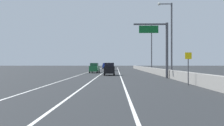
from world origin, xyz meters
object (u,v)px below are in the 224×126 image
Objects in this scene: car_white_0 at (111,67)px; car_green_2 at (94,68)px; lamp_post_right_second at (170,35)px; overhead_sign_gantry at (161,43)px; speed_advisory_sign at (188,66)px; car_blue_3 at (105,66)px; lamp_post_right_third at (151,45)px; car_black_1 at (109,69)px.

car_green_2 is (-3.07, -16.39, -0.01)m from car_white_0.
overhead_sign_gantry is at bearing -123.46° from lamp_post_right_second.
speed_advisory_sign reaches higher than car_green_2.
lamp_post_right_second is at bearing 84.75° from speed_advisory_sign.
lamp_post_right_second is 62.40m from car_blue_3.
lamp_post_right_second is 2.35× the size of car_blue_3.
lamp_post_right_third is 2.35× the size of car_blue_3.
car_white_0 is at bearing -84.38° from car_blue_3.
lamp_post_right_third is (1.84, 24.10, 1.46)m from overhead_sign_gantry.
lamp_post_right_second is at bearing -90.39° from lamp_post_right_third.
car_blue_3 is at bearing 101.17° from lamp_post_right_second.
car_black_1 is at bearing -89.25° from car_white_0.
lamp_post_right_second is (1.25, 13.63, 4.42)m from speed_advisory_sign.
speed_advisory_sign is 32.50m from car_green_2.
overhead_sign_gantry reaches higher than car_white_0.
overhead_sign_gantry is 1.56× the size of car_green_2.
car_blue_3 is (-12.19, 39.48, -5.13)m from lamp_post_right_third.
speed_advisory_sign is 0.62× the size of car_green_2.
car_green_2 is at bearing 118.80° from overhead_sign_gantry.
car_black_1 is at bearing -86.79° from car_blue_3.
overhead_sign_gantry is at bearing -80.75° from car_blue_3.
car_blue_3 is (-2.73, 27.74, 0.01)m from car_white_0.
overhead_sign_gantry is 24.21m from lamp_post_right_third.
lamp_post_right_third is at bearing 85.63° from overhead_sign_gantry.
car_white_0 is at bearing 102.00° from overhead_sign_gantry.
car_green_2 is (-3.43, 10.88, -0.01)m from car_black_1.
speed_advisory_sign reaches higher than car_white_0.
lamp_post_right_second reaches higher than overhead_sign_gantry.
car_green_2 is (-10.69, 19.45, -3.69)m from overhead_sign_gantry.
lamp_post_right_second is 21.57m from car_green_2.
lamp_post_right_second is 21.53m from lamp_post_right_third.
overhead_sign_gantry is 3.40m from lamp_post_right_second.
lamp_post_right_third is 41.64m from car_blue_3.
lamp_post_right_second is 1.00× the size of lamp_post_right_third.
car_blue_3 reaches higher than car_green_2.
car_black_1 is 11.41m from car_green_2.
lamp_post_right_third reaches higher than speed_advisory_sign.
speed_advisory_sign is 47.60m from car_white_0.
car_white_0 is at bearing 79.38° from car_green_2.
car_white_0 is (-9.46, 11.74, -5.14)m from lamp_post_right_third.
lamp_post_right_third is 15.93m from car_white_0.
overhead_sign_gantry is 0.69× the size of lamp_post_right_third.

